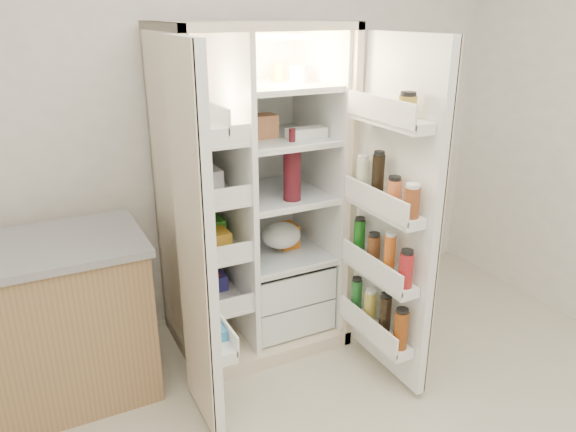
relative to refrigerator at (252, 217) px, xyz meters
name	(u,v)px	position (x,y,z in m)	size (l,w,h in m)	color
wall_back	(205,103)	(-0.13, 0.35, 0.61)	(4.00, 0.02, 2.70)	white
refrigerator	(252,217)	(0.00, 0.00, 0.00)	(0.92, 0.70, 1.80)	beige
freezer_door	(196,248)	(-0.52, -0.60, 0.15)	(0.15, 0.40, 1.72)	white
fridge_door	(394,222)	(0.46, -0.70, 0.13)	(0.17, 0.58, 1.72)	white
kitchen_counter	(28,328)	(-1.23, -0.11, -0.32)	(1.15, 0.61, 0.84)	#9B734D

